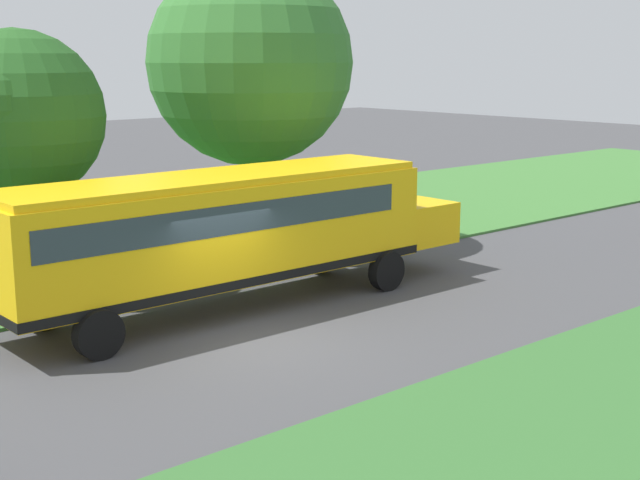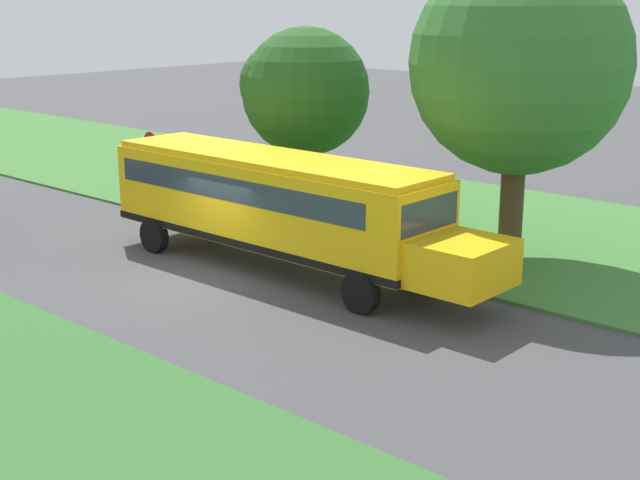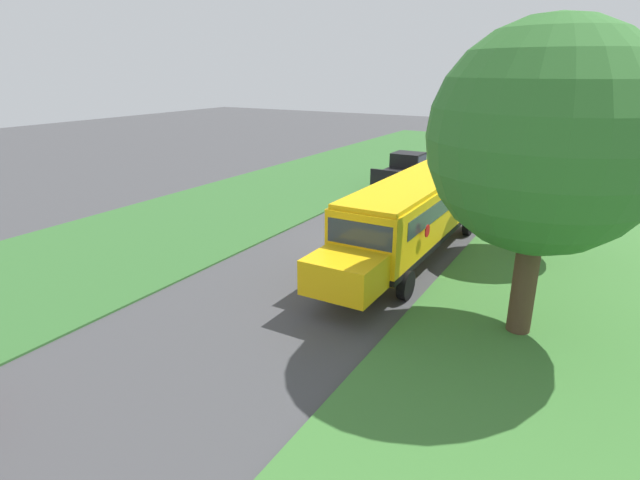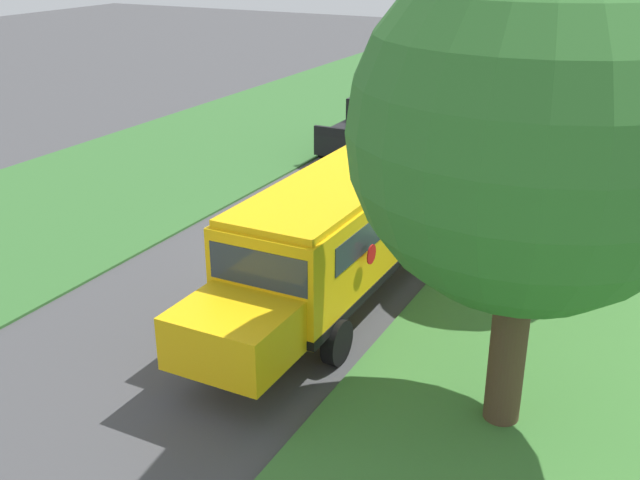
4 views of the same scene
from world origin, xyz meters
TOP-DOWN VIEW (x-y plane):
  - ground_plane at (0.00, 0.00)m, footprint 120.00×120.00m
  - grass_far_side at (9.00, 0.00)m, footprint 10.00×80.00m
  - school_bus at (-2.31, 1.02)m, footprint 2.84×12.42m
  - pickup_truck at (2.70, -10.88)m, footprint 2.28×5.40m
  - oak_tree_beside_bus at (-6.50, -2.10)m, footprint 4.13×4.13m
  - oak_tree_roadside_mid at (-7.14, 5.32)m, footprint 6.03×6.03m
  - stop_sign at (-4.60, -7.57)m, footprint 0.08×0.68m

SIDE VIEW (x-z plane):
  - ground_plane at x=0.00m, z-range 0.00..0.00m
  - grass_far_side at x=9.00m, z-range 0.00..0.07m
  - pickup_truck at x=2.70m, z-range 0.02..2.12m
  - stop_sign at x=-4.60m, z-range 0.37..3.11m
  - school_bus at x=-2.31m, z-range 0.34..3.50m
  - oak_tree_beside_bus at x=-6.50m, z-range 1.17..7.59m
  - oak_tree_roadside_mid at x=-7.14m, z-range 1.35..9.94m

